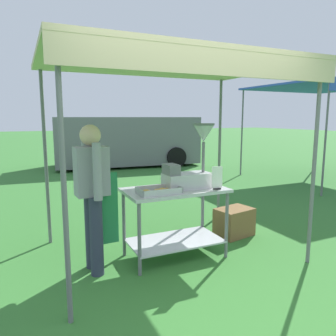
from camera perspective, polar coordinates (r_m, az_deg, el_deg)
The scene contains 10 objects.
ground_plane at distance 8.76m, azimuth -14.68°, elevation -2.42°, with size 70.00×70.00×0.00m, color #33702D.
stall_canopy at distance 3.86m, azimuth 0.66°, elevation 17.16°, with size 2.90×2.10×2.33m.
donut_cart at distance 3.89m, azimuth 1.24°, elevation -7.18°, with size 1.21×0.66×0.85m.
donut_tray at distance 3.60m, azimuth -1.44°, elevation -4.13°, with size 0.46×0.27×0.07m.
donut_fryer at distance 3.84m, azimuth 4.05°, elevation 0.44°, with size 0.63×0.28×0.77m.
menu_sign at distance 3.81m, azimuth 8.69°, elevation -2.01°, with size 0.13×0.05×0.27m.
vendor at distance 3.54m, azimuth -13.16°, elevation -4.00°, with size 0.46×0.53×1.61m.
supply_crate at distance 4.78m, azimuth 11.63°, elevation -9.33°, with size 0.58×0.45×0.40m.
van_grey at distance 11.41m, azimuth -7.27°, elevation 4.83°, with size 4.98×2.41×1.69m.
neighbour_tent at distance 9.65m, azimuth 26.12°, elevation 12.48°, with size 3.26×3.04×2.50m.
Camera 1 is at (-1.45, -2.47, 1.68)m, focal length 34.43 mm.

